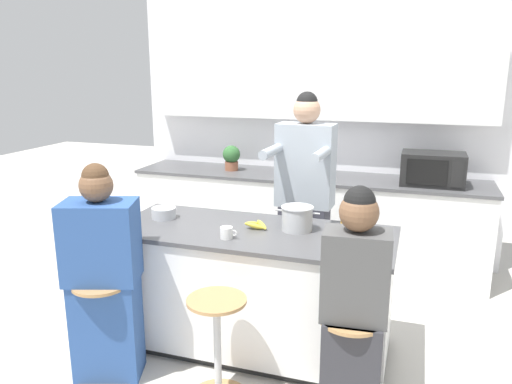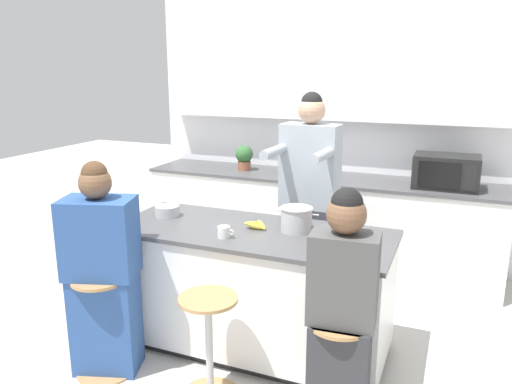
# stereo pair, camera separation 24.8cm
# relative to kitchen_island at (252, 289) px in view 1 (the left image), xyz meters

# --- Properties ---
(ground_plane) EXTENTS (16.00, 16.00, 0.00)m
(ground_plane) POSITION_rel_kitchen_island_xyz_m (0.00, 0.00, -0.45)
(ground_plane) COLOR beige
(wall_back) EXTENTS (3.75, 0.22, 2.70)m
(wall_back) POSITION_rel_kitchen_island_xyz_m (0.00, 1.97, 1.10)
(wall_back) COLOR white
(wall_back) RESTS_ON ground_plane
(back_counter) EXTENTS (3.48, 0.66, 0.92)m
(back_counter) POSITION_rel_kitchen_island_xyz_m (0.00, 1.66, 0.02)
(back_counter) COLOR white
(back_counter) RESTS_ON ground_plane
(kitchen_island) EXTENTS (1.92, 0.80, 0.88)m
(kitchen_island) POSITION_rel_kitchen_island_xyz_m (0.00, 0.00, 0.00)
(kitchen_island) COLOR black
(kitchen_island) RESTS_ON ground_plane
(bar_stool_leftmost) EXTENTS (0.38, 0.38, 0.67)m
(bar_stool_leftmost) POSITION_rel_kitchen_island_xyz_m (-0.77, -0.66, -0.10)
(bar_stool_leftmost) COLOR tan
(bar_stool_leftmost) RESTS_ON ground_plane
(bar_stool_center) EXTENTS (0.38, 0.38, 0.67)m
(bar_stool_center) POSITION_rel_kitchen_island_xyz_m (0.00, -0.64, -0.10)
(bar_stool_center) COLOR tan
(bar_stool_center) RESTS_ON ground_plane
(bar_stool_rightmost) EXTENTS (0.38, 0.38, 0.67)m
(bar_stool_rightmost) POSITION_rel_kitchen_island_xyz_m (0.77, -0.62, -0.10)
(bar_stool_rightmost) COLOR tan
(bar_stool_rightmost) RESTS_ON ground_plane
(person_cooking) EXTENTS (0.46, 0.59, 1.79)m
(person_cooking) POSITION_rel_kitchen_island_xyz_m (0.22, 0.62, 0.45)
(person_cooking) COLOR #383842
(person_cooking) RESTS_ON ground_plane
(person_wrapped_blanket) EXTENTS (0.51, 0.41, 1.41)m
(person_wrapped_blanket) POSITION_rel_kitchen_island_xyz_m (-0.77, -0.62, 0.22)
(person_wrapped_blanket) COLOR #2D5193
(person_wrapped_blanket) RESTS_ON ground_plane
(person_seated_near) EXTENTS (0.36, 0.29, 1.39)m
(person_seated_near) POSITION_rel_kitchen_island_xyz_m (0.78, -0.62, 0.21)
(person_seated_near) COLOR #333338
(person_seated_near) RESTS_ON ground_plane
(cooking_pot) EXTENTS (0.31, 0.22, 0.17)m
(cooking_pot) POSITION_rel_kitchen_island_xyz_m (0.29, 0.10, 0.52)
(cooking_pot) COLOR #B7BABC
(cooking_pot) RESTS_ON kitchen_island
(fruit_bowl) EXTENTS (0.18, 0.18, 0.08)m
(fruit_bowl) POSITION_rel_kitchen_island_xyz_m (-0.71, 0.06, 0.48)
(fruit_bowl) COLOR #B7BABC
(fruit_bowl) RESTS_ON kitchen_island
(coffee_cup_near) EXTENTS (0.11, 0.08, 0.08)m
(coffee_cup_near) POSITION_rel_kitchen_island_xyz_m (-0.10, -0.21, 0.47)
(coffee_cup_near) COLOR white
(coffee_cup_near) RESTS_ON kitchen_island
(banana_bunch) EXTENTS (0.18, 0.13, 0.06)m
(banana_bunch) POSITION_rel_kitchen_island_xyz_m (0.02, 0.04, 0.46)
(banana_bunch) COLOR yellow
(banana_bunch) RESTS_ON kitchen_island
(juice_carton) EXTENTS (0.08, 0.08, 0.19)m
(juice_carton) POSITION_rel_kitchen_island_xyz_m (0.64, 0.04, 0.53)
(juice_carton) COLOR gold
(juice_carton) RESTS_ON kitchen_island
(microwave) EXTENTS (0.55, 0.36, 0.29)m
(microwave) POSITION_rel_kitchen_island_xyz_m (1.17, 1.61, 0.63)
(microwave) COLOR black
(microwave) RESTS_ON back_counter
(potted_plant) EXTENTS (0.18, 0.18, 0.26)m
(potted_plant) POSITION_rel_kitchen_island_xyz_m (-0.79, 1.66, 0.62)
(potted_plant) COLOR #93563D
(potted_plant) RESTS_ON back_counter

